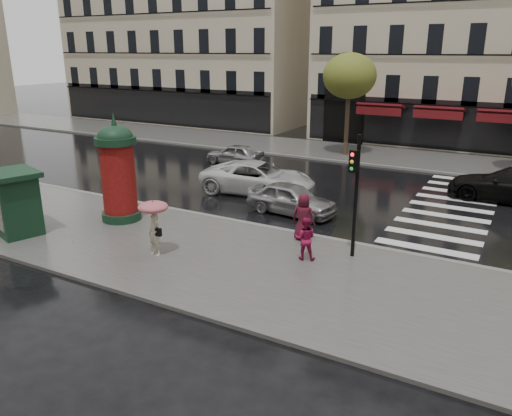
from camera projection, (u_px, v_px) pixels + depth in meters
The scene contains 17 objects.
ground at pixel (225, 255), 17.40m from camera, with size 160.00×160.00×0.00m, color black.
near_sidewalk at pixel (217, 258), 16.97m from camera, with size 90.00×7.00×0.12m, color #474744.
far_sidewalk at pixel (379, 156), 33.17m from camera, with size 90.00×6.00×0.12m, color #474744.
near_kerb at pixel (265, 227), 19.87m from camera, with size 90.00×0.25×0.14m, color slate.
far_kerb at pixel (365, 164), 30.68m from camera, with size 90.00×0.25×0.14m, color slate.
zebra_crossing at pixel (451, 207), 22.59m from camera, with size 3.60×11.75×0.01m, color silver.
bldg_far_left at pixel (199, 1), 49.11m from camera, with size 24.00×14.00×22.90m.
tree_far_left at pixel (349, 76), 31.71m from camera, with size 3.40×3.40×6.64m.
woman_umbrella at pixel (154, 219), 16.69m from camera, with size 1.02×1.02×1.96m.
woman_red at pixel (305, 238), 16.53m from camera, with size 0.71×0.56×1.47m, color #99123F.
man_burgundy at pixel (303, 217), 18.21m from camera, with size 0.85×0.56×1.75m, color #4D0F20.
morris_column at pixel (118, 170), 20.01m from camera, with size 1.63×1.63×4.38m.
traffic_light at pixel (355, 185), 16.18m from camera, with size 0.30×0.41×4.15m.
newsstand at pixel (15, 202), 18.72m from camera, with size 2.44×2.23×2.43m.
car_silver at pixel (291, 199), 21.50m from camera, with size 1.61×4.00×1.36m, color #A5A5AA.
car_white at pixel (258, 178), 24.55m from camera, with size 2.59×5.62×1.56m, color silver.
car_far_silver at pixel (235, 154), 30.85m from camera, with size 1.48×3.69×1.26m, color #A4A3A8.
Camera 1 is at (8.80, -13.49, 6.86)m, focal length 35.00 mm.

